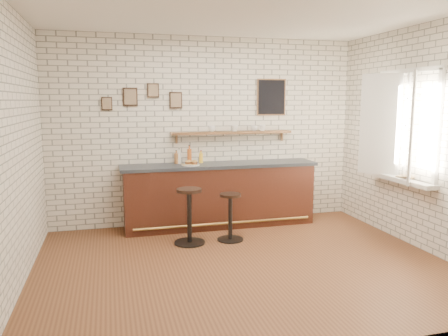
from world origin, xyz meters
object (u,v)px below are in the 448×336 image
(bitters_bottle_amber, at_px, (189,156))
(bar_stool_right, at_px, (230,215))
(shelf_cup_b, at_px, (235,128))
(book_lower, at_px, (403,178))
(sandwich_plate, at_px, (191,165))
(bitters_bottle_brown, at_px, (176,158))
(shelf_cup_a, at_px, (212,129))
(bitters_bottle_white, at_px, (179,157))
(bar_stool_left, at_px, (189,214))
(shelf_cup_c, at_px, (254,128))
(bar_counter, at_px, (220,195))
(ciabatta_sandwich, at_px, (191,162))
(shelf_cup_d, at_px, (262,128))
(book_upper, at_px, (402,176))
(condiment_bottle_yellow, at_px, (201,158))

(bitters_bottle_amber, xyz_separation_m, bar_stool_right, (0.42, -0.93, -0.76))
(shelf_cup_b, relative_size, book_lower, 0.46)
(sandwich_plate, distance_m, bitters_bottle_brown, 0.31)
(bitters_bottle_brown, relative_size, shelf_cup_a, 1.81)
(bitters_bottle_white, distance_m, bar_stool_right, 1.32)
(bar_stool_left, bearing_deg, shelf_cup_c, 37.17)
(bitters_bottle_brown, distance_m, book_lower, 3.36)
(shelf_cup_b, bearing_deg, sandwich_plate, 140.36)
(bar_counter, xyz_separation_m, bar_stool_right, (-0.04, -0.77, -0.14))
(sandwich_plate, bearing_deg, bar_counter, 7.92)
(shelf_cup_c, bearing_deg, ciabatta_sandwich, 104.90)
(bar_counter, xyz_separation_m, bitters_bottle_white, (-0.62, 0.16, 0.60))
(bitters_bottle_amber, bearing_deg, book_lower, -31.86)
(shelf_cup_a, height_order, shelf_cup_d, shelf_cup_d)
(bar_counter, distance_m, shelf_cup_a, 1.06)
(sandwich_plate, height_order, ciabatta_sandwich, ciabatta_sandwich)
(shelf_cup_b, bearing_deg, bitters_bottle_brown, 123.85)
(shelf_cup_c, xyz_separation_m, book_upper, (1.60, -1.69, -0.58))
(shelf_cup_c, xyz_separation_m, shelf_cup_d, (0.14, 0.00, 0.01))
(ciabatta_sandwich, bearing_deg, sandwich_plate, 180.00)
(bitters_bottle_white, xyz_separation_m, shelf_cup_d, (1.40, 0.04, 0.44))
(sandwich_plate, height_order, bar_stool_left, sandwich_plate)
(bitters_bottle_amber, distance_m, shelf_cup_a, 0.57)
(shelf_cup_b, bearing_deg, bar_stool_right, -168.04)
(shelf_cup_c, distance_m, shelf_cup_d, 0.14)
(ciabatta_sandwich, bearing_deg, shelf_cup_c, 13.57)
(bitters_bottle_white, bearing_deg, bar_counter, -14.60)
(bitters_bottle_amber, bearing_deg, bitters_bottle_brown, 180.00)
(ciabatta_sandwich, height_order, bar_stool_right, ciabatta_sandwich)
(bar_stool_left, bearing_deg, bar_counter, 50.30)
(bar_counter, bearing_deg, condiment_bottle_yellow, 149.06)
(bar_counter, height_order, sandwich_plate, sandwich_plate)
(book_lower, bearing_deg, book_upper, 65.32)
(book_lower, bearing_deg, shelf_cup_a, 118.80)
(bar_counter, bearing_deg, book_lower, -34.06)
(bitters_bottle_brown, bearing_deg, book_lower, -29.97)
(sandwich_plate, height_order, bar_stool_right, sandwich_plate)
(book_lower, bearing_deg, sandwich_plate, 127.29)
(bitters_bottle_white, height_order, book_lower, bitters_bottle_white)
(bar_stool_right, bearing_deg, ciabatta_sandwich, 121.50)
(bitters_bottle_amber, relative_size, book_upper, 1.42)
(sandwich_plate, distance_m, bitters_bottle_white, 0.28)
(book_upper, bearing_deg, bar_stool_left, -163.06)
(sandwich_plate, relative_size, bitters_bottle_brown, 1.31)
(shelf_cup_d, xyz_separation_m, book_lower, (1.46, -1.71, -0.61))
(bitters_bottle_brown, xyz_separation_m, shelf_cup_a, (0.59, 0.04, 0.45))
(bitters_bottle_brown, height_order, bitters_bottle_amber, bitters_bottle_amber)
(condiment_bottle_yellow, height_order, book_upper, condiment_bottle_yellow)
(sandwich_plate, height_order, condiment_bottle_yellow, condiment_bottle_yellow)
(ciabatta_sandwich, height_order, bitters_bottle_amber, bitters_bottle_amber)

